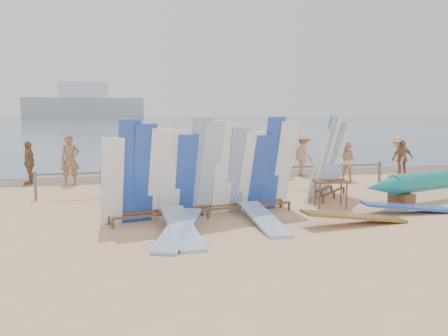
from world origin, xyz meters
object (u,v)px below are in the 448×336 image
object	(u,v)px
beachgoer_8	(348,161)
beachgoer_extra_1	(29,163)
vendor_table	(331,193)
flat_board_e	(178,238)
main_surfboard_rack	(205,173)
flat_board_a	(181,236)
beachgoer_4	(177,161)
beachgoer_9	(304,154)
beach_chair_right	(230,180)
flat_board_b	(263,224)
beachgoer_1	(70,160)
flat_board_c	(354,224)
beachgoer_5	(189,158)
beachgoer_3	(211,162)
beachgoer_2	(128,164)
beachgoer_7	(287,159)
flat_board_d	(410,213)
beach_chair_left	(209,183)
stroller	(252,173)
beachgoer_10	(403,159)
side_surfboard_rack	(328,161)
beachgoer_extra_0	(398,156)
outrigger_canoe	(441,181)
beachgoer_0	(113,169)
beachgoer_6	(233,164)

from	to	relation	value
beachgoer_8	beachgoer_extra_1	distance (m)	12.29
vendor_table	flat_board_e	bearing A→B (deg)	-145.18
main_surfboard_rack	flat_board_a	distance (m)	2.25
beachgoer_4	beachgoer_9	xyz separation A→B (m)	(5.74, 1.59, -0.02)
beach_chair_right	flat_board_a	bearing A→B (deg)	-104.44
beachgoer_8	flat_board_b	bearing A→B (deg)	-80.78
beachgoer_1	beachgoer_9	xyz separation A→B (m)	(9.57, 0.37, -0.03)
flat_board_c	beachgoer_extra_1	world-z (taller)	beachgoer_extra_1
beachgoer_5	beachgoer_extra_1	world-z (taller)	beachgoer_extra_1
vendor_table	beachgoer_3	world-z (taller)	beachgoer_3
flat_board_a	beachgoer_3	xyz separation A→B (m)	(2.38, 7.87, 0.77)
flat_board_c	beachgoer_2	xyz separation A→B (m)	(-5.13, 6.38, 0.95)
beachgoer_1	main_surfboard_rack	bearing A→B (deg)	-67.35
main_surfboard_rack	beachgoer_7	bearing A→B (deg)	42.45
flat_board_d	beachgoer_1	distance (m)	11.98
beach_chair_left	stroller	bearing A→B (deg)	22.52
beachgoer_10	beachgoer_3	xyz separation A→B (m)	(-8.11, 0.66, -0.01)
flat_board_d	beachgoer_4	bearing A→B (deg)	46.33
main_surfboard_rack	beachgoer_5	world-z (taller)	main_surfboard_rack
beachgoer_4	beachgoer_10	bearing A→B (deg)	65.86
beachgoer_8	beachgoer_3	xyz separation A→B (m)	(-5.26, 1.23, -0.02)
side_surfboard_rack	flat_board_b	xyz separation A→B (m)	(-3.14, -2.90, -1.20)
vendor_table	beachgoer_extra_0	xyz separation A→B (m)	(5.77, 5.34, 0.43)
beachgoer_4	beachgoer_3	distance (m)	1.65
vendor_table	flat_board_a	size ratio (longest dim) A/B	0.47
flat_board_b	beach_chair_left	world-z (taller)	beach_chair_left
beachgoer_extra_1	beachgoer_extra_0	distance (m)	14.96
beachgoer_1	beachgoer_extra_1	distance (m)	1.65
beach_chair_right	beachgoer_9	bearing A→B (deg)	39.62
flat_board_d	beach_chair_left	bearing A→B (deg)	47.33
beachgoer_2	flat_board_b	bearing A→B (deg)	-81.90
vendor_table	beachgoer_4	xyz separation A→B (m)	(-3.76, 4.95, 0.51)
flat_board_c	stroller	size ratio (longest dim) A/B	2.29
flat_board_a	flat_board_e	xyz separation A→B (m)	(-0.09, -0.12, 0.00)
flat_board_a	beachgoer_extra_0	distance (m)	12.88
main_surfboard_rack	outrigger_canoe	size ratio (longest dim) A/B	0.82
beachgoer_0	beachgoer_1	bearing A→B (deg)	-35.50
side_surfboard_rack	beachgoer_extra_0	size ratio (longest dim) A/B	1.57
beachgoer_6	beachgoer_5	distance (m)	2.95
flat_board_d	flat_board_a	bearing A→B (deg)	102.63
flat_board_a	beachgoer_10	size ratio (longest dim) A/B	1.72
beachgoer_7	beachgoer_1	bearing A→B (deg)	-25.62
flat_board_d	beachgoer_8	distance (m)	5.97
beachgoer_0	beachgoer_4	distance (m)	2.54
beach_chair_left	beachgoer_10	world-z (taller)	beachgoer_10
beachgoer_extra_1	flat_board_c	bearing A→B (deg)	53.51
flat_board_d	beachgoer_extra_0	bearing A→B (deg)	-26.25
outrigger_canoe	vendor_table	xyz separation A→B (m)	(-3.83, -0.20, -0.18)
beachgoer_10	beachgoer_3	size ratio (longest dim) A/B	1.02
main_surfboard_rack	beachgoer_3	size ratio (longest dim) A/B	3.44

